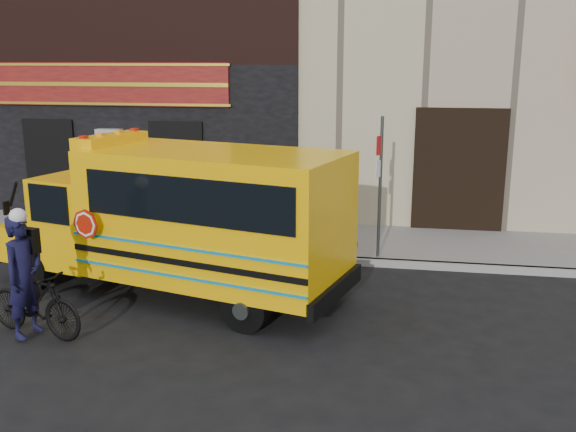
% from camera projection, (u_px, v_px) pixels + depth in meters
% --- Properties ---
extents(ground, '(120.00, 120.00, 0.00)m').
position_uv_depth(ground, '(249.00, 304.00, 11.53)').
color(ground, black).
rests_on(ground, ground).
extents(curb, '(40.00, 0.20, 0.15)m').
position_uv_depth(curb, '(277.00, 257.00, 14.00)').
color(curb, gray).
rests_on(curb, ground).
extents(sidewalk, '(40.00, 3.00, 0.15)m').
position_uv_depth(sidewalk, '(289.00, 239.00, 15.44)').
color(sidewalk, slate).
rests_on(sidewalk, ground).
extents(school_bus, '(7.22, 3.85, 2.92)m').
position_uv_depth(school_bus, '(184.00, 217.00, 11.59)').
color(school_bus, black).
rests_on(school_bus, ground).
extents(sign_pole, '(0.13, 0.26, 3.15)m').
position_uv_depth(sign_pole, '(380.00, 184.00, 13.43)').
color(sign_pole, '#3B423C').
rests_on(sign_pole, ground).
extents(bicycle, '(1.92, 0.96, 1.11)m').
position_uv_depth(bicycle, '(34.00, 302.00, 10.09)').
color(bicycle, black).
rests_on(bicycle, ground).
extents(cyclist, '(0.60, 0.79, 1.94)m').
position_uv_depth(cyclist, '(24.00, 279.00, 9.91)').
color(cyclist, black).
rests_on(cyclist, ground).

